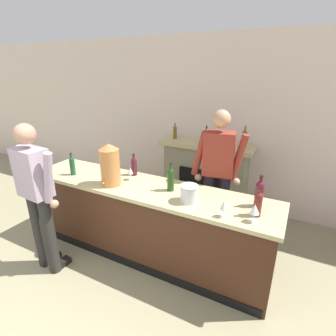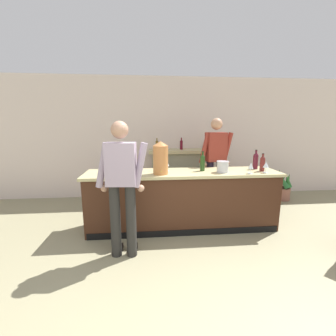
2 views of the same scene
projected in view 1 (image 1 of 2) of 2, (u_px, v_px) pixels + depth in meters
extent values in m
cube|color=silver|center=(192.00, 122.00, 4.47)|extent=(12.00, 0.07, 2.75)
cube|color=#422415|center=(145.00, 223.00, 3.23)|extent=(3.02, 0.62, 0.90)
cube|color=#C4B880|center=(144.00, 188.00, 3.06)|extent=(3.09, 0.69, 0.04)
cube|color=black|center=(132.00, 265.00, 3.11)|extent=(2.96, 0.01, 0.10)
cube|color=gray|center=(205.00, 177.00, 4.39)|extent=(1.33, 0.44, 1.06)
cube|color=black|center=(200.00, 189.00, 4.25)|extent=(0.73, 0.02, 0.68)
cube|color=#C4B880|center=(206.00, 145.00, 4.18)|extent=(1.49, 0.52, 0.07)
cylinder|color=brown|center=(175.00, 133.00, 4.37)|extent=(0.06, 0.06, 0.19)
cylinder|color=brown|center=(175.00, 125.00, 4.32)|extent=(0.02, 0.02, 0.06)
cylinder|color=#5B0E1B|center=(206.00, 136.00, 4.13)|extent=(0.06, 0.06, 0.20)
cylinder|color=#5B0E1B|center=(207.00, 128.00, 4.09)|extent=(0.03, 0.03, 0.07)
cylinder|color=brown|center=(244.00, 139.00, 3.87)|extent=(0.07, 0.07, 0.24)
cylinder|color=brown|center=(245.00, 129.00, 3.81)|extent=(0.03, 0.03, 0.08)
cylinder|color=#282724|center=(50.00, 236.00, 2.93)|extent=(0.13, 0.13, 0.96)
cube|color=black|center=(61.00, 264.00, 3.14)|extent=(0.12, 0.25, 0.07)
cylinder|color=#282724|center=(39.00, 230.00, 3.03)|extent=(0.13, 0.13, 0.96)
cube|color=black|center=(50.00, 258.00, 3.24)|extent=(0.12, 0.25, 0.07)
cube|color=#A290A4|center=(32.00, 173.00, 2.72)|extent=(0.38, 0.25, 0.52)
cylinder|color=#A290A4|center=(48.00, 178.00, 2.63)|extent=(0.20, 0.08, 0.57)
sphere|color=tan|center=(54.00, 204.00, 2.75)|extent=(0.09, 0.09, 0.09)
cylinder|color=#A290A4|center=(22.00, 170.00, 2.85)|extent=(0.20, 0.08, 0.57)
sphere|color=tan|center=(29.00, 194.00, 2.98)|extent=(0.09, 0.09, 0.09)
sphere|color=tan|center=(25.00, 134.00, 2.57)|extent=(0.21, 0.21, 0.21)
cylinder|color=#2A2132|center=(207.00, 210.00, 3.41)|extent=(0.13, 0.13, 1.02)
cube|color=black|center=(204.00, 243.00, 3.52)|extent=(0.14, 0.25, 0.07)
cylinder|color=#2A2132|center=(223.00, 212.00, 3.35)|extent=(0.13, 0.13, 1.02)
cube|color=black|center=(219.00, 246.00, 3.46)|extent=(0.14, 0.25, 0.07)
cube|color=maroon|center=(219.00, 154.00, 3.11)|extent=(0.39, 0.28, 0.53)
cylinder|color=maroon|center=(200.00, 154.00, 3.16)|extent=(0.20, 0.08, 0.57)
sphere|color=tan|center=(198.00, 177.00, 3.25)|extent=(0.09, 0.09, 0.09)
cylinder|color=maroon|center=(239.00, 157.00, 3.03)|extent=(0.20, 0.08, 0.57)
sphere|color=tan|center=(236.00, 182.00, 3.12)|extent=(0.09, 0.09, 0.09)
sphere|color=tan|center=(222.00, 119.00, 2.96)|extent=(0.21, 0.21, 0.21)
cylinder|color=#BF783F|center=(110.00, 167.00, 3.02)|extent=(0.23, 0.23, 0.43)
cone|color=#BF783F|center=(108.00, 147.00, 2.93)|extent=(0.23, 0.23, 0.07)
cylinder|color=#B29333|center=(104.00, 183.00, 2.96)|extent=(0.02, 0.04, 0.02)
cylinder|color=silver|center=(189.00, 194.00, 2.67)|extent=(0.18, 0.18, 0.17)
cylinder|color=silver|center=(189.00, 186.00, 2.64)|extent=(0.19, 0.19, 0.01)
cylinder|color=#203F17|center=(171.00, 181.00, 2.91)|extent=(0.08, 0.08, 0.22)
sphere|color=#203F17|center=(171.00, 172.00, 2.87)|extent=(0.07, 0.07, 0.07)
cylinder|color=#203F17|center=(171.00, 168.00, 2.85)|extent=(0.03, 0.03, 0.09)
cylinder|color=black|center=(171.00, 164.00, 2.84)|extent=(0.03, 0.03, 0.01)
cylinder|color=#521423|center=(259.00, 196.00, 2.57)|extent=(0.08, 0.08, 0.23)
sphere|color=#521423|center=(260.00, 185.00, 2.53)|extent=(0.08, 0.08, 0.08)
cylinder|color=#521423|center=(261.00, 181.00, 2.51)|extent=(0.03, 0.03, 0.09)
cylinder|color=black|center=(262.00, 176.00, 2.49)|extent=(0.04, 0.04, 0.01)
cylinder|color=#1C4A2A|center=(73.00, 167.00, 3.35)|extent=(0.07, 0.07, 0.20)
sphere|color=#1C4A2A|center=(72.00, 160.00, 3.32)|extent=(0.06, 0.06, 0.06)
cylinder|color=#1C4A2A|center=(71.00, 157.00, 3.30)|extent=(0.03, 0.03, 0.08)
cylinder|color=black|center=(71.00, 154.00, 3.29)|extent=(0.03, 0.03, 0.01)
cylinder|color=maroon|center=(257.00, 206.00, 2.40)|extent=(0.08, 0.08, 0.20)
sphere|color=maroon|center=(259.00, 196.00, 2.37)|extent=(0.07, 0.07, 0.07)
cylinder|color=maroon|center=(259.00, 192.00, 2.35)|extent=(0.03, 0.03, 0.08)
cylinder|color=black|center=(260.00, 188.00, 2.34)|extent=(0.03, 0.03, 0.01)
cylinder|color=#4D1827|center=(134.00, 168.00, 3.34)|extent=(0.07, 0.07, 0.19)
sphere|color=#4D1827|center=(134.00, 161.00, 3.31)|extent=(0.07, 0.07, 0.07)
cylinder|color=#4D1827|center=(134.00, 158.00, 3.30)|extent=(0.03, 0.03, 0.08)
cylinder|color=black|center=(133.00, 154.00, 3.28)|extent=(0.03, 0.03, 0.01)
cylinder|color=silver|center=(253.00, 221.00, 2.34)|extent=(0.07, 0.07, 0.01)
cylinder|color=silver|center=(254.00, 217.00, 2.33)|extent=(0.01, 0.01, 0.08)
cone|color=silver|center=(255.00, 209.00, 2.30)|extent=(0.09, 0.09, 0.09)
cylinder|color=silver|center=(223.00, 216.00, 2.42)|extent=(0.07, 0.07, 0.01)
cylinder|color=silver|center=(223.00, 213.00, 2.41)|extent=(0.01, 0.01, 0.07)
cone|color=silver|center=(224.00, 205.00, 2.38)|extent=(0.08, 0.08, 0.09)
cylinder|color=silver|center=(131.00, 179.00, 3.23)|extent=(0.07, 0.07, 0.01)
cylinder|color=silver|center=(131.00, 176.00, 3.21)|extent=(0.01, 0.01, 0.08)
cone|color=silver|center=(130.00, 171.00, 3.19)|extent=(0.07, 0.07, 0.07)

